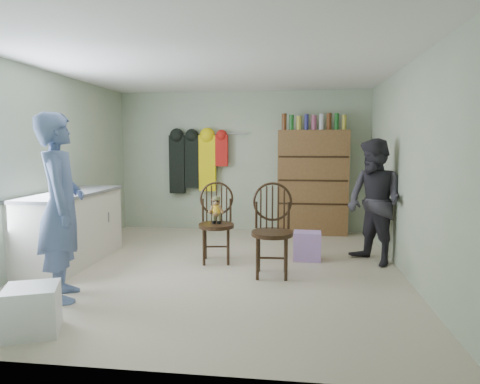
# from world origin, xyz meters

# --- Properties ---
(ground_plane) EXTENTS (5.00, 5.00, 0.00)m
(ground_plane) POSITION_xyz_m (0.00, 0.00, 0.00)
(ground_plane) COLOR beige
(ground_plane) RESTS_ON ground
(room_walls) EXTENTS (5.00, 5.00, 5.00)m
(room_walls) POSITION_xyz_m (0.00, 0.53, 1.58)
(room_walls) COLOR #ABB89A
(room_walls) RESTS_ON ground
(counter) EXTENTS (0.64, 1.86, 0.94)m
(counter) POSITION_xyz_m (-1.95, 0.00, 0.47)
(counter) COLOR silver
(counter) RESTS_ON ground
(plastic_tub) EXTENTS (0.54, 0.53, 0.39)m
(plastic_tub) POSITION_xyz_m (-1.19, -2.04, 0.20)
(plastic_tub) COLOR white
(plastic_tub) RESTS_ON ground
(chair_front) EXTENTS (0.53, 0.53, 1.06)m
(chair_front) POSITION_xyz_m (-0.08, 0.33, 0.59)
(chair_front) COLOR black
(chair_front) RESTS_ON ground
(chair_far) EXTENTS (0.51, 0.51, 1.10)m
(chair_far) POSITION_xyz_m (0.68, -0.17, 0.59)
(chair_far) COLOR black
(chair_far) RESTS_ON ground
(striped_bag) EXTENTS (0.37, 0.30, 0.38)m
(striped_bag) POSITION_xyz_m (1.12, 0.54, 0.19)
(striped_bag) COLOR pink
(striped_bag) RESTS_ON ground
(person_left) EXTENTS (0.69, 0.81, 1.87)m
(person_left) POSITION_xyz_m (-1.37, -1.23, 0.93)
(person_left) COLOR #536799
(person_left) RESTS_ON ground
(person_right) EXTENTS (0.95, 1.00, 1.63)m
(person_right) POSITION_xyz_m (1.97, 0.47, 0.82)
(person_right) COLOR #2D2B33
(person_right) RESTS_ON ground
(dresser) EXTENTS (1.20, 0.39, 2.08)m
(dresser) POSITION_xyz_m (1.25, 2.30, 0.92)
(dresser) COLOR brown
(dresser) RESTS_ON ground
(coat_rack) EXTENTS (1.42, 0.12, 1.09)m
(coat_rack) POSITION_xyz_m (-0.83, 2.38, 1.25)
(coat_rack) COLOR #99999E
(coat_rack) RESTS_ON ground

